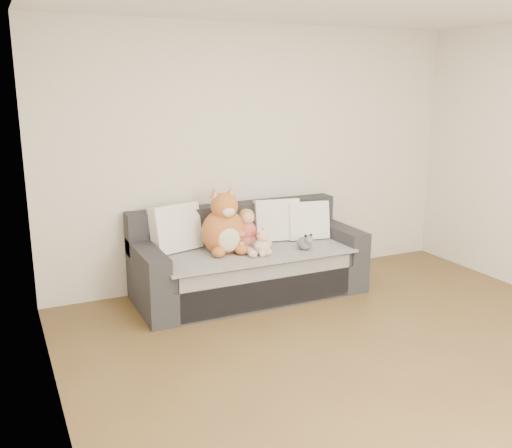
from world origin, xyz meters
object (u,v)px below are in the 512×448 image
(toddler, at_px, (248,233))
(plush_cat, at_px, (224,228))
(sofa, at_px, (248,263))
(sippy_cup, at_px, (254,247))
(teddy_bear, at_px, (263,244))

(toddler, height_order, plush_cat, plush_cat)
(sofa, bearing_deg, sippy_cup, -98.01)
(plush_cat, bearing_deg, sofa, 11.21)
(teddy_bear, height_order, sippy_cup, teddy_bear)
(toddler, xyz_separation_m, teddy_bear, (0.05, -0.20, -0.06))
(sofa, distance_m, plush_cat, 0.48)
(toddler, relative_size, teddy_bear, 1.56)
(sippy_cup, bearing_deg, toddler, 89.62)
(teddy_bear, xyz_separation_m, sippy_cup, (-0.05, 0.07, -0.04))
(sofa, height_order, plush_cat, plush_cat)
(plush_cat, bearing_deg, toddler, -8.18)
(toddler, distance_m, plush_cat, 0.24)
(toddler, relative_size, plush_cat, 0.63)
(toddler, bearing_deg, teddy_bear, -76.75)
(plush_cat, bearing_deg, teddy_bear, -38.61)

